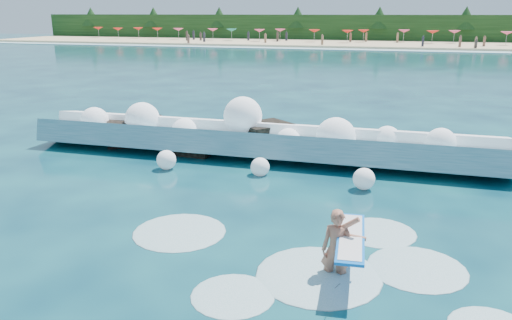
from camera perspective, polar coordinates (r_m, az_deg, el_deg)
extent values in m
plane|color=#072338|center=(14.11, -8.18, -6.43)|extent=(200.00, 200.00, 0.00)
cube|color=tan|center=(90.12, 12.88, 12.80)|extent=(140.00, 20.00, 0.40)
cube|color=silver|center=(79.18, 12.35, 12.25)|extent=(140.00, 5.00, 0.08)
cube|color=black|center=(100.00, 13.35, 14.42)|extent=(140.00, 4.00, 5.00)
cube|color=teal|center=(19.60, 0.14, 1.75)|extent=(18.37, 2.80, 1.53)
cube|color=white|center=(20.24, 0.76, 3.56)|extent=(18.37, 1.29, 0.72)
cube|color=black|center=(22.23, -13.55, 2.98)|extent=(2.81, 2.56, 1.23)
cube|color=black|center=(20.24, -7.21, 1.72)|extent=(1.81, 1.47, 0.95)
cube|color=black|center=(20.45, 1.08, 2.38)|extent=(2.38, 2.43, 1.33)
imported|color=#A6654D|center=(10.95, 9.19, -10.13)|extent=(0.66, 0.44, 1.80)
cube|color=blue|center=(10.83, 10.78, -8.69)|extent=(0.75, 2.50, 0.06)
cube|color=white|center=(10.83, 10.79, -8.61)|extent=(0.63, 2.29, 0.06)
cylinder|color=black|center=(9.95, 9.31, -13.99)|extent=(0.01, 0.91, 0.43)
sphere|color=white|center=(22.37, -17.95, 4.23)|extent=(1.20, 1.20, 1.20)
sphere|color=white|center=(21.55, -12.86, 4.51)|extent=(1.46, 1.46, 1.46)
sphere|color=white|center=(20.73, -8.08, 3.17)|extent=(1.16, 1.16, 1.16)
sphere|color=white|center=(20.08, -1.52, 5.06)|extent=(1.55, 1.55, 1.55)
sphere|color=white|center=(19.09, 3.70, 2.27)|extent=(0.93, 0.93, 0.93)
sphere|color=white|center=(18.85, 9.10, 2.56)|extent=(1.51, 1.51, 1.51)
sphere|color=white|center=(19.29, 14.76, 2.30)|extent=(1.01, 1.01, 1.01)
sphere|color=white|center=(18.52, 20.36, 1.84)|extent=(1.05, 1.05, 1.05)
sphere|color=white|center=(18.27, -10.21, 0.01)|extent=(0.71, 0.71, 0.71)
sphere|color=white|center=(17.38, 0.46, -0.81)|extent=(0.67, 0.67, 0.67)
sphere|color=white|center=(16.25, 12.22, -2.12)|extent=(0.71, 0.71, 0.71)
ellipsoid|color=silver|center=(11.16, 7.15, -12.94)|extent=(2.75, 2.75, 0.14)
ellipsoid|color=silver|center=(10.39, -2.67, -15.21)|extent=(1.72, 1.72, 0.09)
ellipsoid|color=silver|center=(11.89, 17.90, -11.71)|extent=(2.20, 2.20, 0.11)
ellipsoid|color=silver|center=(13.20, -8.74, -8.13)|extent=(2.42, 2.42, 0.12)
ellipsoid|color=silver|center=(13.41, 13.82, -8.03)|extent=(1.94, 1.94, 0.10)
cone|color=red|center=(111.33, -17.58, 14.15)|extent=(2.00, 2.00, 0.50)
cone|color=red|center=(104.97, -15.49, 14.22)|extent=(2.00, 2.00, 0.50)
cone|color=red|center=(106.58, -13.30, 14.40)|extent=(2.00, 2.00, 0.50)
cone|color=red|center=(102.73, -11.21, 14.45)|extent=(2.00, 2.00, 0.50)
cone|color=#ED4576|center=(100.30, -8.87, 14.52)|extent=(2.00, 2.00, 0.50)
cone|color=#ED4576|center=(97.56, -4.96, 14.60)|extent=(2.00, 2.00, 0.50)
cone|color=#147D6E|center=(95.65, -2.81, 14.60)|extent=(2.00, 2.00, 0.50)
cone|color=#ED4576|center=(92.85, 0.41, 14.56)|extent=(2.00, 2.00, 0.50)
cone|color=#ED4576|center=(94.79, 2.78, 14.59)|extent=(2.00, 2.00, 0.50)
cone|color=red|center=(91.71, 6.69, 14.43)|extent=(2.00, 2.00, 0.50)
cone|color=red|center=(89.94, 10.42, 14.24)|extent=(2.00, 2.00, 0.50)
cone|color=red|center=(92.60, 12.20, 14.20)|extent=(2.00, 2.00, 0.50)
cone|color=#ED4576|center=(94.24, 16.56, 13.94)|extent=(2.00, 2.00, 0.50)
cone|color=red|center=(91.49, 19.55, 13.62)|extent=(2.00, 2.00, 0.50)
cone|color=#ED4576|center=(93.47, 21.74, 13.45)|extent=(2.00, 2.00, 0.50)
cone|color=#ED4576|center=(91.23, 26.77, 12.82)|extent=(2.00, 2.00, 0.50)
cube|color=#3F332D|center=(87.77, 2.72, 13.69)|extent=(0.35, 0.22, 1.44)
cube|color=#8C664C|center=(88.92, 17.25, 13.06)|extent=(0.35, 0.22, 1.53)
cube|color=#262633|center=(89.59, 1.80, 13.77)|extent=(0.35, 0.22, 1.48)
cube|color=#3F332D|center=(88.22, 20.88, 12.66)|extent=(0.35, 0.22, 1.40)
cube|color=#8C664C|center=(84.56, 19.29, 12.71)|extent=(0.35, 0.22, 1.45)
cube|color=brown|center=(91.56, 21.09, 12.79)|extent=(0.35, 0.22, 1.55)
cube|color=#3F332D|center=(83.14, 23.82, 12.18)|extent=(0.35, 0.22, 1.41)
cube|color=#8C664C|center=(84.82, 18.85, 12.80)|extent=(0.35, 0.22, 1.56)
cube|color=#262633|center=(96.02, -12.52, 13.62)|extent=(0.35, 0.22, 1.57)
cube|color=brown|center=(93.95, 4.47, 13.87)|extent=(0.35, 0.22, 1.50)
cube|color=#8C664C|center=(96.11, -7.90, 13.79)|extent=(0.35, 0.22, 1.37)
cube|color=#262633|center=(106.89, -13.68, 13.77)|extent=(0.35, 0.22, 1.46)
cube|color=brown|center=(86.09, 14.07, 13.16)|extent=(0.35, 0.22, 1.39)
cube|color=#3F332D|center=(92.19, -11.10, 13.58)|extent=(0.35, 0.22, 1.55)
cube|color=#8C664C|center=(108.87, -16.22, 13.63)|extent=(0.35, 0.22, 1.46)
cube|color=brown|center=(100.42, -14.94, 13.57)|extent=(0.35, 0.22, 1.57)
cube|color=#8C664C|center=(102.06, -17.27, 13.39)|extent=(0.35, 0.22, 1.43)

